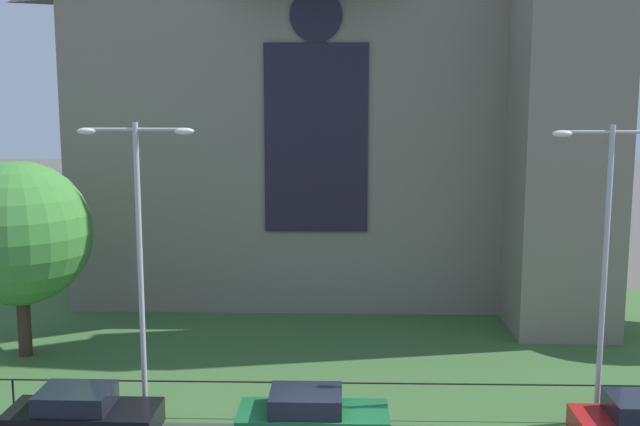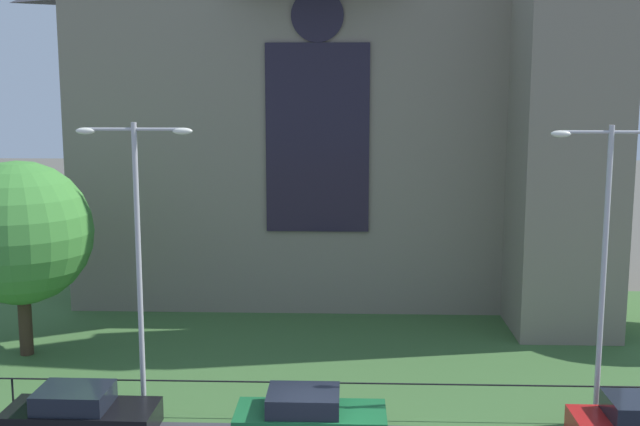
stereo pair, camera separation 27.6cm
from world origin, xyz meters
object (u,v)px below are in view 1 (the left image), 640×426
(tree_left_near, at_px, (19,233))
(streetlamp_far, at_px, (606,239))
(streetlamp_near, at_px, (139,236))
(parked_car_black, at_px, (82,415))
(parked_car_green, at_px, (311,418))
(church_building, at_px, (336,79))

(tree_left_near, bearing_deg, streetlamp_far, -15.66)
(tree_left_near, height_order, streetlamp_near, streetlamp_near)
(parked_car_black, bearing_deg, parked_car_green, 0.91)
(church_building, xyz_separation_m, streetlamp_near, (-5.58, -16.56, -4.70))
(church_building, relative_size, parked_car_green, 6.19)
(tree_left_near, relative_size, streetlamp_far, 0.82)
(church_building, bearing_deg, tree_left_near, -135.62)
(church_building, relative_size, streetlamp_far, 2.95)
(tree_left_near, bearing_deg, streetlamp_near, -42.90)
(parked_car_green, bearing_deg, tree_left_near, 147.18)
(church_building, height_order, parked_car_green, church_building)
(tree_left_near, bearing_deg, church_building, 44.38)
(parked_car_black, relative_size, parked_car_green, 1.01)
(tree_left_near, xyz_separation_m, parked_car_green, (10.89, -7.03, -3.86))
(church_building, bearing_deg, streetlamp_near, -108.60)
(church_building, distance_m, tree_left_near, 16.92)
(streetlamp_far, relative_size, parked_car_green, 2.10)
(church_building, height_order, streetlamp_far, church_building)
(streetlamp_far, height_order, parked_car_green, streetlamp_far)
(streetlamp_near, height_order, parked_car_green, streetlamp_near)
(church_building, height_order, streetlamp_near, church_building)
(church_building, distance_m, streetlamp_far, 18.95)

